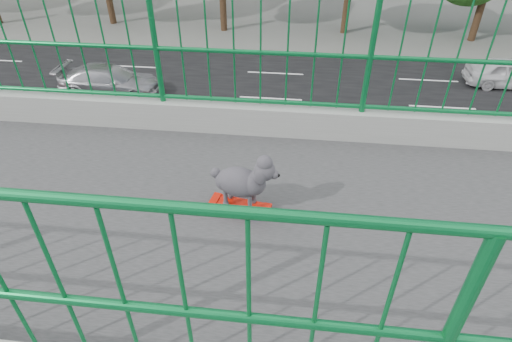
{
  "coord_description": "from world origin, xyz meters",
  "views": [
    {
      "loc": [
        2.37,
        1.39,
        9.29
      ],
      "look_at": [
        -0.85,
        1.02,
        6.89
      ],
      "focal_mm": 29.62,
      "sensor_mm": 36.0,
      "label": 1
    }
  ],
  "objects_px": {
    "poodle": "(243,180)",
    "car_1": "(318,173)",
    "car_4": "(509,73)",
    "skateboard": "(240,205)",
    "car_2": "(213,120)",
    "car_3": "(110,81)"
  },
  "relations": [
    {
      "from": "car_2",
      "to": "car_3",
      "type": "relative_size",
      "value": 1.08
    },
    {
      "from": "car_1",
      "to": "car_3",
      "type": "xyz_separation_m",
      "value": [
        -6.4,
        -9.93,
        -0.04
      ]
    },
    {
      "from": "poodle",
      "to": "car_1",
      "type": "height_order",
      "value": "poodle"
    },
    {
      "from": "car_2",
      "to": "car_4",
      "type": "height_order",
      "value": "car_2"
    },
    {
      "from": "car_4",
      "to": "skateboard",
      "type": "bearing_deg",
      "value": 150.06
    },
    {
      "from": "poodle",
      "to": "car_1",
      "type": "xyz_separation_m",
      "value": [
        -9.05,
        1.17,
        -6.56
      ]
    },
    {
      "from": "car_2",
      "to": "poodle",
      "type": "bearing_deg",
      "value": -165.98
    },
    {
      "from": "skateboard",
      "to": "car_3",
      "type": "relative_size",
      "value": 0.1
    },
    {
      "from": "car_4",
      "to": "car_2",
      "type": "bearing_deg",
      "value": 114.93
    },
    {
      "from": "poodle",
      "to": "car_1",
      "type": "distance_m",
      "value": 11.24
    },
    {
      "from": "poodle",
      "to": "car_4",
      "type": "height_order",
      "value": "poodle"
    },
    {
      "from": "car_1",
      "to": "car_4",
      "type": "relative_size",
      "value": 1.12
    },
    {
      "from": "skateboard",
      "to": "car_4",
      "type": "xyz_separation_m",
      "value": [
        -18.64,
        10.74,
        -6.35
      ]
    },
    {
      "from": "car_4",
      "to": "car_1",
      "type": "bearing_deg",
      "value": 135.19
    },
    {
      "from": "poodle",
      "to": "car_4",
      "type": "distance_m",
      "value": 22.5
    },
    {
      "from": "car_4",
      "to": "car_3",
      "type": "bearing_deg",
      "value": 99.34
    },
    {
      "from": "skateboard",
      "to": "car_2",
      "type": "relative_size",
      "value": 0.1
    },
    {
      "from": "skateboard",
      "to": "car_2",
      "type": "distance_m",
      "value": 14.1
    },
    {
      "from": "poodle",
      "to": "car_2",
      "type": "relative_size",
      "value": 0.1
    },
    {
      "from": "car_3",
      "to": "car_4",
      "type": "relative_size",
      "value": 1.19
    },
    {
      "from": "car_3",
      "to": "car_4",
      "type": "xyz_separation_m",
      "value": [
        -3.2,
        19.46,
        -0.01
      ]
    },
    {
      "from": "skateboard",
      "to": "car_3",
      "type": "distance_m",
      "value": 18.83
    }
  ]
}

